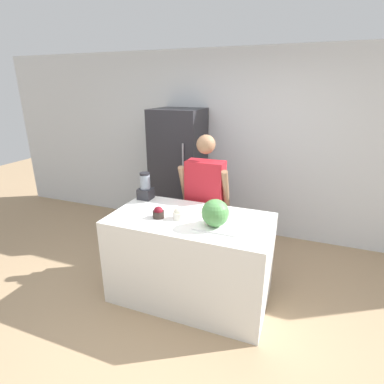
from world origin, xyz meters
TOP-DOWN VIEW (x-y plane):
  - ground_plane at (0.00, 0.00)m, footprint 14.00×14.00m
  - wall_back at (0.00, 2.17)m, footprint 8.00×0.06m
  - counter_island at (0.00, 0.42)m, footprint 1.57×0.84m
  - refrigerator at (-0.73, 1.81)m, footprint 0.68×0.65m
  - person at (-0.05, 1.02)m, footprint 0.57×0.26m
  - cutting_board at (0.31, 0.30)m, footprint 0.42×0.23m
  - watermelon at (0.28, 0.31)m, footprint 0.25×0.25m
  - bowl_cherries at (-0.29, 0.31)m, footprint 0.11×0.11m
  - bowl_cream at (-0.09, 0.36)m, footprint 0.12×0.12m
  - blender at (-0.66, 0.73)m, footprint 0.15×0.15m

SIDE VIEW (x-z plane):
  - ground_plane at x=0.00m, z-range 0.00..0.00m
  - counter_island at x=0.00m, z-range 0.00..0.90m
  - person at x=-0.05m, z-range 0.02..1.63m
  - cutting_board at x=0.31m, z-range 0.90..0.92m
  - refrigerator at x=-0.73m, z-range 0.00..1.82m
  - bowl_cherries at x=-0.29m, z-range 0.90..1.01m
  - bowl_cream at x=-0.09m, z-range 0.90..1.01m
  - blender at x=-0.66m, z-range 0.88..1.19m
  - watermelon at x=0.28m, z-range 0.92..1.16m
  - wall_back at x=0.00m, z-range 0.00..2.60m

